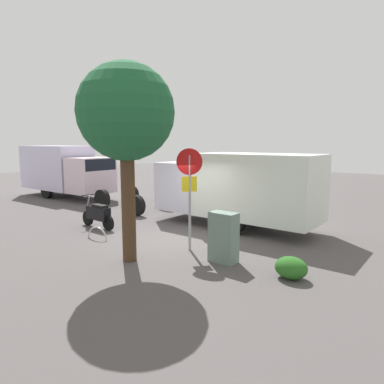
% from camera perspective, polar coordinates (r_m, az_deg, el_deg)
% --- Properties ---
extents(ground_plane, '(60.00, 60.00, 0.00)m').
position_cam_1_polar(ground_plane, '(11.42, -3.08, -7.79)').
color(ground_plane, '#4E4949').
extents(box_truck_near, '(8.00, 2.59, 2.76)m').
position_cam_1_polar(box_truck_near, '(12.94, 6.85, 1.08)').
color(box_truck_near, black).
rests_on(box_truck_near, ground).
extents(box_truck_far, '(8.03, 2.45, 2.95)m').
position_cam_1_polar(box_truck_far, '(21.17, -20.12, 3.58)').
color(box_truck_far, black).
rests_on(box_truck_far, ground).
extents(motorcycle, '(1.81, 0.55, 1.20)m').
position_cam_1_polar(motorcycle, '(13.19, -15.29, -3.57)').
color(motorcycle, black).
rests_on(motorcycle, ground).
extents(stop_sign, '(0.71, 0.33, 2.98)m').
position_cam_1_polar(stop_sign, '(9.88, -0.41, 1.47)').
color(stop_sign, '#9E9EA3').
rests_on(stop_sign, ground).
extents(street_tree, '(2.49, 2.49, 5.16)m').
position_cam_1_polar(street_tree, '(9.09, -10.87, 12.52)').
color(street_tree, '#47301E').
rests_on(street_tree, ground).
extents(utility_cabinet, '(0.76, 0.47, 1.34)m').
position_cam_1_polar(utility_cabinet, '(9.17, 5.23, -7.49)').
color(utility_cabinet, slate).
rests_on(utility_cabinet, ground).
extents(bike_rack_hoop, '(0.85, 0.13, 0.85)m').
position_cam_1_polar(bike_rack_hoop, '(11.82, -15.39, -7.52)').
color(bike_rack_hoop, '#B7B7BC').
rests_on(bike_rack_hoop, ground).
extents(shrub_near_sign, '(0.76, 0.62, 0.52)m').
position_cam_1_polar(shrub_near_sign, '(8.50, 16.08, -11.97)').
color(shrub_near_sign, '#27611E').
rests_on(shrub_near_sign, ground).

